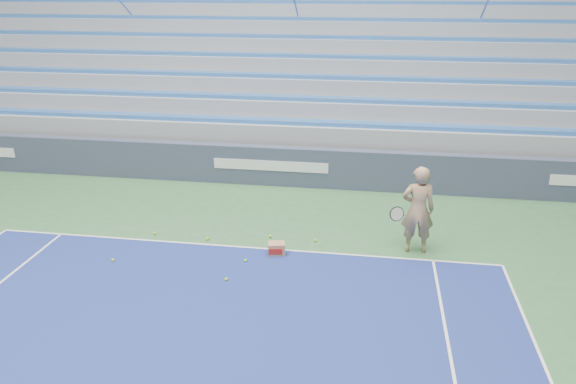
# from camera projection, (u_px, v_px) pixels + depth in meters

# --- Properties ---
(sponsor_barrier) EXTENTS (30.00, 0.32, 1.10)m
(sponsor_barrier) POSITION_uv_depth(u_px,v_px,m) (272.00, 166.00, 15.61)
(sponsor_barrier) COLOR #383F56
(sponsor_barrier) RESTS_ON ground
(bleachers) EXTENTS (31.00, 9.15, 7.30)m
(bleachers) POSITION_uv_depth(u_px,v_px,m) (300.00, 69.00, 20.24)
(bleachers) COLOR #909398
(bleachers) RESTS_ON ground
(tennis_player) EXTENTS (0.97, 0.87, 1.89)m
(tennis_player) POSITION_uv_depth(u_px,v_px,m) (418.00, 210.00, 11.62)
(tennis_player) COLOR tan
(tennis_player) RESTS_ON ground
(ball_box) EXTENTS (0.39, 0.33, 0.26)m
(ball_box) POSITION_uv_depth(u_px,v_px,m) (277.00, 249.00, 11.76)
(ball_box) COLOR #AA7752
(ball_box) RESTS_ON ground
(tennis_ball_0) EXTENTS (0.07, 0.07, 0.07)m
(tennis_ball_0) POSITION_uv_depth(u_px,v_px,m) (246.00, 261.00, 11.47)
(tennis_ball_0) COLOR #B9DB2C
(tennis_ball_0) RESTS_ON ground
(tennis_ball_1) EXTENTS (0.07, 0.07, 0.07)m
(tennis_ball_1) POSITION_uv_depth(u_px,v_px,m) (270.00, 236.00, 12.55)
(tennis_ball_1) COLOR #B9DB2C
(tennis_ball_1) RESTS_ON ground
(tennis_ball_2) EXTENTS (0.07, 0.07, 0.07)m
(tennis_ball_2) POSITION_uv_depth(u_px,v_px,m) (113.00, 260.00, 11.49)
(tennis_ball_2) COLOR #B9DB2C
(tennis_ball_2) RESTS_ON ground
(tennis_ball_3) EXTENTS (0.07, 0.07, 0.07)m
(tennis_ball_3) POSITION_uv_depth(u_px,v_px,m) (315.00, 240.00, 12.35)
(tennis_ball_3) COLOR #B9DB2C
(tennis_ball_3) RESTS_ON ground
(tennis_ball_4) EXTENTS (0.07, 0.07, 0.07)m
(tennis_ball_4) POSITION_uv_depth(u_px,v_px,m) (226.00, 279.00, 10.76)
(tennis_ball_4) COLOR #B9DB2C
(tennis_ball_4) RESTS_ON ground
(tennis_ball_5) EXTENTS (0.07, 0.07, 0.07)m
(tennis_ball_5) POSITION_uv_depth(u_px,v_px,m) (208.00, 239.00, 12.43)
(tennis_ball_5) COLOR #B9DB2C
(tennis_ball_5) RESTS_ON ground
(tennis_ball_6) EXTENTS (0.07, 0.07, 0.07)m
(tennis_ball_6) POSITION_uv_depth(u_px,v_px,m) (155.00, 233.00, 12.69)
(tennis_ball_6) COLOR #B9DB2C
(tennis_ball_6) RESTS_ON ground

